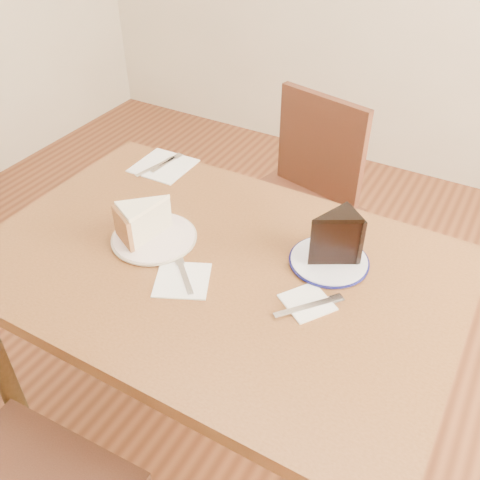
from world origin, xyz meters
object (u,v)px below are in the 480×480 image
Objects in this scene: chair_far at (295,205)px; carrot_cake at (148,220)px; plate_navy at (329,261)px; chocolate_cake at (331,240)px; plate_cream at (154,238)px; table at (216,291)px.

carrot_cake is at bearing 93.02° from chair_far.
plate_navy is 0.48m from carrot_cake.
chocolate_cake is at bearing -130.66° from plate_navy.
chocolate_cake reaches higher than chair_far.
plate_cream is at bearing 94.43° from chair_far.
chocolate_cake is at bearing 28.95° from table.
plate_navy is (0.44, 0.14, 0.00)m from plate_cream.
chocolate_cake is at bearing 43.96° from carrot_cake.
table is 9.66× the size of chocolate_cake.
table is 1.37× the size of chair_far.
chocolate_cake is (0.25, 0.14, 0.17)m from table.
chair_far is at bearing 96.94° from table.
chocolate_cake reaches higher than table.
plate_cream is at bearing 58.02° from chocolate_cake.
table is 0.30m from plate_navy.
chair_far is 7.02× the size of chocolate_cake.
chair_far is 0.73m from chocolate_cake.
carrot_cake is (-0.12, -0.69, 0.32)m from chair_far.
chair_far is at bearing -18.70° from chocolate_cake.
chair_far is 0.77m from carrot_cake.
chair_far is at bearing 121.18° from plate_navy.
plate_navy is at bearing -90.29° from chocolate_cake.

